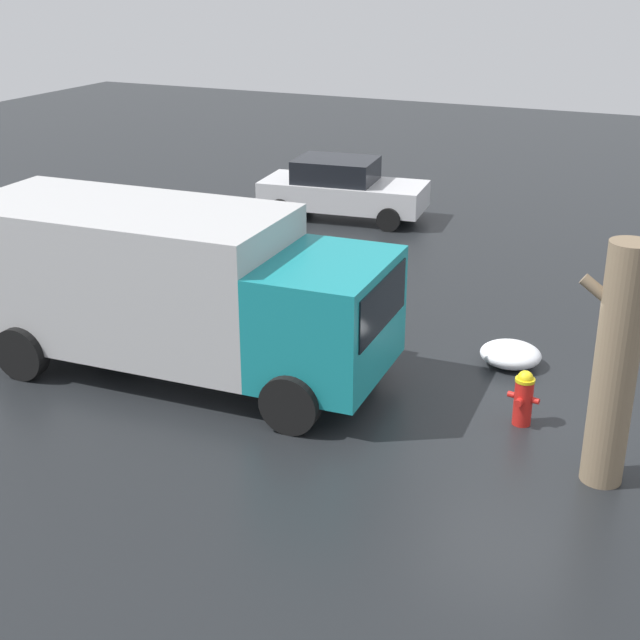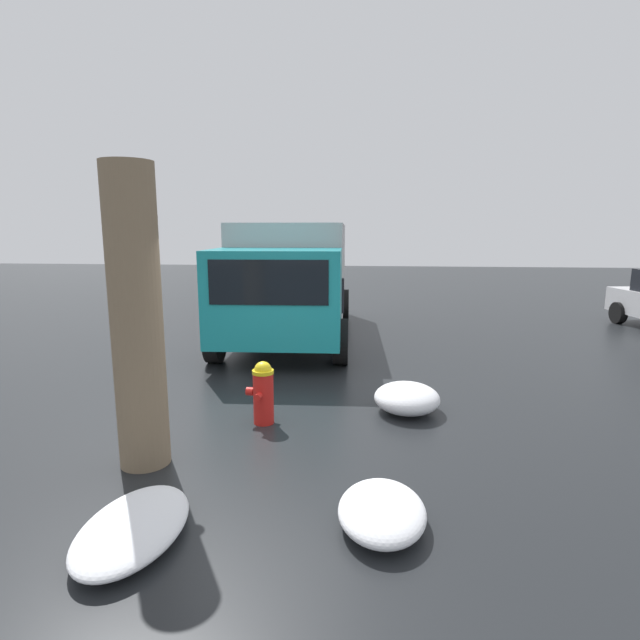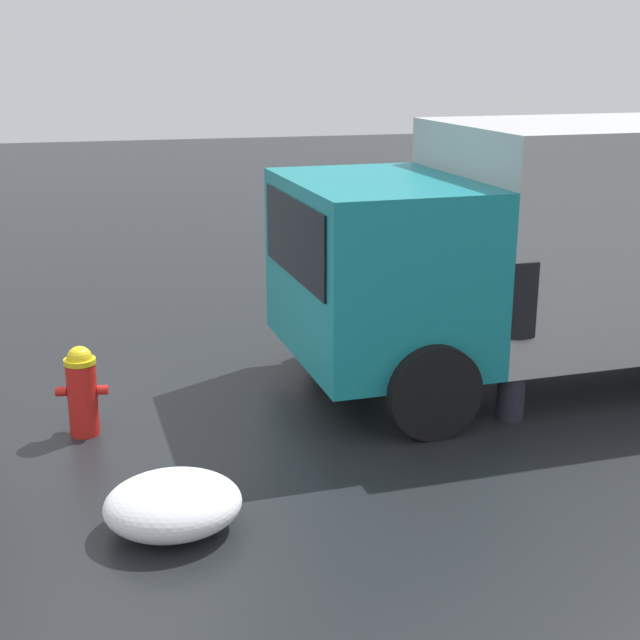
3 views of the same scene
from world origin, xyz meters
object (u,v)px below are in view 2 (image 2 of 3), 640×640
object	(u,v)px
pedestrian	(335,307)
fire_hydrant	(263,392)
delivery_truck	(293,274)
tree_trunk	(137,318)

from	to	relation	value
pedestrian	fire_hydrant	bearing A→B (deg)	130.93
pedestrian	delivery_truck	bearing A→B (deg)	-6.16
delivery_truck	pedestrian	bearing A→B (deg)	121.02
delivery_truck	pedestrian	size ratio (longest dim) A/B	3.93
fire_hydrant	delivery_truck	xyz separation A→B (m)	(5.79, 0.48, 1.07)
tree_trunk	delivery_truck	world-z (taller)	tree_trunk
fire_hydrant	pedestrian	bearing A→B (deg)	-90.98
tree_trunk	pedestrian	xyz separation A→B (m)	(5.31, -1.76, -0.66)
fire_hydrant	delivery_truck	bearing A→B (deg)	-76.60
fire_hydrant	tree_trunk	distance (m)	2.07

